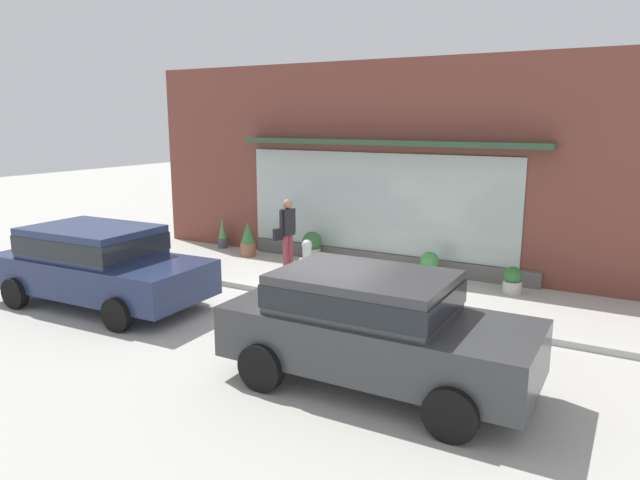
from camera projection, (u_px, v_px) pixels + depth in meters
The scene contains 12 objects.
ground_plane at pixel (323, 299), 11.95m from camera, with size 60.00×60.00×0.00m, color #B2AFA8.
curb_strip at pixel (318, 298), 11.77m from camera, with size 14.00×0.24×0.12m, color #B2B2AD.
storefront at pixel (388, 168), 14.16m from camera, with size 14.00×0.81×4.97m.
fire_hydrant at pixel (307, 259), 13.33m from camera, with size 0.39×0.35×0.92m.
pedestrian_with_handbag at pixel (287, 228), 14.12m from camera, with size 0.31×0.65×1.72m.
parked_car_dark_gray at pixel (372, 322), 7.93m from camera, with size 4.23×2.02×1.58m.
parked_car_navy at pixel (98, 261), 11.43m from camera, with size 4.45×2.21×1.56m.
potted_plant_corner_tall at pixel (248, 240), 15.58m from camera, with size 0.41×0.41×0.93m.
potted_plant_window_left at pixel (429, 266), 13.15m from camera, with size 0.43×0.43×0.68m.
potted_plant_window_right at pixel (312, 246), 14.91m from camera, with size 0.50×0.50×0.80m.
potted_plant_by_entrance at pixel (513, 281), 12.24m from camera, with size 0.39×0.39×0.59m.
potted_plant_low_front at pixel (223, 234), 16.57m from camera, with size 0.27×0.27×0.84m.
Camera 1 is at (5.68, -9.95, 3.61)m, focal length 32.87 mm.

